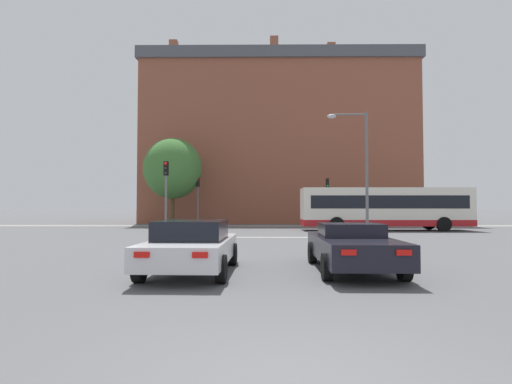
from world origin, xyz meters
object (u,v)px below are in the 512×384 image
car_saloon_left (192,246)px  pedestrian_waiting (360,215)px  traffic_light_near_left (166,186)px  traffic_light_far_left (198,193)px  street_lamp_junction (360,160)px  bus_crossing_lead (384,208)px  traffic_light_far_right (328,194)px  car_roadster_right (352,246)px

car_saloon_left → pedestrian_waiting: bearing=68.2°
car_saloon_left → traffic_light_near_left: 12.63m
traffic_light_far_left → traffic_light_near_left: size_ratio=0.99×
traffic_light_far_left → street_lamp_junction: bearing=-49.5°
street_lamp_junction → pedestrian_waiting: street_lamp_junction is taller
car_saloon_left → traffic_light_far_left: traffic_light_far_left is taller
bus_crossing_lead → traffic_light_far_right: (-3.01, 6.15, 1.18)m
car_saloon_left → traffic_light_far_right: size_ratio=1.09×
traffic_light_near_left → street_lamp_junction: bearing=-1.7°
traffic_light_far_left → traffic_light_far_right: 11.32m
traffic_light_far_right → traffic_light_near_left: bearing=-131.9°
car_roadster_right → bus_crossing_lead: (6.46, 17.88, 0.97)m
car_saloon_left → street_lamp_junction: 14.18m
car_roadster_right → street_lamp_junction: (3.06, 11.27, 3.63)m
traffic_light_near_left → pedestrian_waiting: bearing=41.3°
street_lamp_junction → traffic_light_far_left: bearing=130.5°
car_roadster_right → traffic_light_far_right: size_ratio=1.14×
car_roadster_right → traffic_light_far_right: 24.37m
pedestrian_waiting → street_lamp_junction: bearing=2.6°
traffic_light_far_left → traffic_light_far_right: bearing=-0.2°
traffic_light_near_left → pedestrian_waiting: 18.65m
traffic_light_far_right → pedestrian_waiting: traffic_light_far_right is taller
traffic_light_near_left → street_lamp_junction: size_ratio=0.61×
traffic_light_near_left → car_roadster_right: bearing=-56.3°
street_lamp_junction → traffic_light_near_left: bearing=178.3°
car_saloon_left → traffic_light_far_left: bearing=100.0°
street_lamp_junction → pedestrian_waiting: 13.37m
traffic_light_near_left → street_lamp_junction: street_lamp_junction is taller
traffic_light_far_left → pedestrian_waiting: bearing=-0.9°
car_roadster_right → bus_crossing_lead: 19.03m
car_saloon_left → traffic_light_far_left: size_ratio=1.07×
traffic_light_near_left → pedestrian_waiting: size_ratio=2.50×
traffic_light_near_left → pedestrian_waiting: traffic_light_near_left is taller
bus_crossing_lead → traffic_light_near_left: (-14.19, -6.29, 1.24)m
bus_crossing_lead → pedestrian_waiting: size_ratio=6.93×
bus_crossing_lead → car_roadster_right: bearing=-19.9°
traffic_light_near_left → bus_crossing_lead: bearing=23.9°
traffic_light_far_right → traffic_light_near_left: 16.73m
car_roadster_right → car_saloon_left: bearing=-174.3°
car_saloon_left → traffic_light_far_right: traffic_light_far_right is taller
traffic_light_far_left → traffic_light_far_right: size_ratio=1.02×
traffic_light_far_left → car_roadster_right: bearing=-71.9°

